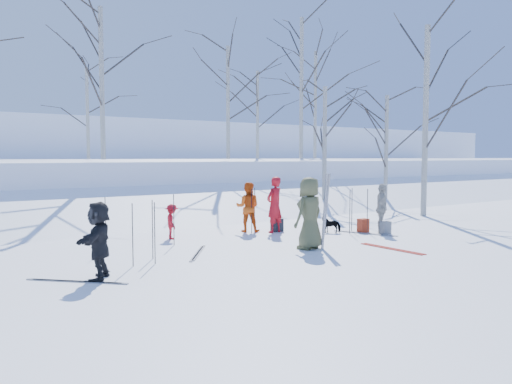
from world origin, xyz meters
TOP-DOWN VIEW (x-y plane):
  - ground at (0.00, 0.00)m, footprint 120.00×120.00m
  - snow_ramp at (0.00, 7.00)m, footprint 70.00×9.49m
  - snow_plateau at (0.00, 17.00)m, footprint 70.00×18.00m
  - far_hill at (0.00, 38.00)m, footprint 90.00×30.00m
  - skier_olive_center at (0.04, -0.82)m, footprint 0.98×0.74m
  - skier_red_north at (0.93, 1.87)m, footprint 0.71×0.56m
  - skier_redor_behind at (0.34, 2.45)m, footprint 0.94×0.92m
  - skier_red_seated at (-2.17, 2.51)m, footprint 0.53×0.72m
  - skier_cream_east at (3.57, -0.03)m, footprint 0.93×0.80m
  - skier_grey_west at (-5.24, -0.93)m, footprint 1.11×1.38m
  - dog at (2.35, 0.88)m, footprint 0.58×0.62m
  - upright_ski_left at (0.28, -1.11)m, footprint 0.08×0.16m
  - upright_ski_right at (0.35, -1.08)m, footprint 0.12×0.23m
  - ski_pair_a at (1.74, -2.00)m, footprint 0.29×1.91m
  - ski_pair_b at (-5.67, -0.94)m, footprint 2.10×2.10m
  - ski_pair_c at (-2.54, 0.23)m, footprint 2.00×2.09m
  - ski_pair_d at (3.05, 0.14)m, footprint 1.45×2.03m
  - ski_pole_a at (-3.68, 0.25)m, footprint 0.02×0.02m
  - ski_pole_b at (-2.54, 1.57)m, footprint 0.02×0.02m
  - ski_pole_c at (0.70, 2.61)m, footprint 0.02×0.02m
  - ski_pole_d at (3.27, 0.28)m, footprint 0.02×0.02m
  - ski_pole_e at (-4.33, -0.26)m, footprint 0.02×0.02m
  - ski_pole_f at (3.13, 0.79)m, footprint 0.02×0.02m
  - ski_pole_g at (0.31, 2.20)m, footprint 0.02×0.02m
  - ski_pole_h at (-4.30, 1.66)m, footprint 0.02×0.02m
  - ski_pole_i at (2.66, 0.40)m, footprint 0.02×0.02m
  - ski_pole_j at (-3.85, -0.29)m, footprint 0.02×0.02m
  - backpack_red at (3.21, 0.38)m, footprint 0.32×0.22m
  - backpack_grey at (3.50, -0.25)m, footprint 0.30×0.20m
  - backpack_dark at (1.12, 1.99)m, footprint 0.34×0.24m
  - birch_plateau_a at (10.04, 11.73)m, footprint 6.11×6.11m
  - birch_plateau_b at (4.76, 10.96)m, footprint 4.46×4.46m
  - birch_plateau_c at (-1.80, 9.78)m, footprint 4.82×4.82m
  - birch_plateau_d at (7.75, 12.75)m, footprint 4.00×4.00m
  - birch_plateau_g at (13.27, 14.26)m, footprint 5.38×5.38m
  - birch_plateau_h at (-0.44, 16.76)m, footprint 3.97×3.97m
  - birch_edge_b at (8.29, 2.05)m, footprint 5.73×5.73m
  - birch_edge_c at (9.89, 5.38)m, footprint 4.19×4.19m
  - birch_edge_e at (6.36, 5.66)m, footprint 4.29×4.29m

SIDE VIEW (x-z plane):
  - ground at x=0.00m, z-range 0.00..0.00m
  - ski_pair_a at x=1.74m, z-range 0.00..0.02m
  - ski_pair_b at x=-5.67m, z-range 0.00..0.02m
  - ski_pair_c at x=-2.54m, z-range 0.00..0.02m
  - ski_pair_d at x=3.05m, z-range 0.00..0.02m
  - snow_ramp at x=0.00m, z-range -1.91..2.21m
  - backpack_grey at x=3.50m, z-range 0.00..0.38m
  - backpack_dark at x=1.12m, z-range 0.00..0.40m
  - backpack_red at x=3.21m, z-range 0.00..0.42m
  - dog at x=2.35m, z-range 0.00..0.49m
  - skier_red_seated at x=-2.17m, z-range 0.00..0.99m
  - ski_pole_a at x=-3.68m, z-range 0.00..1.34m
  - ski_pole_b at x=-2.54m, z-range 0.00..1.34m
  - ski_pole_c at x=0.70m, z-range 0.00..1.34m
  - ski_pole_d at x=3.27m, z-range 0.00..1.34m
  - ski_pole_e at x=-4.33m, z-range 0.00..1.34m
  - ski_pole_f at x=3.13m, z-range 0.00..1.34m
  - ski_pole_g at x=0.31m, z-range 0.00..1.34m
  - ski_pole_h at x=-4.30m, z-range 0.00..1.34m
  - ski_pole_i at x=2.66m, z-range 0.00..1.34m
  - ski_pole_j at x=-3.85m, z-range 0.00..1.34m
  - skier_grey_west at x=-5.24m, z-range 0.00..1.47m
  - skier_cream_east at x=3.57m, z-range 0.00..1.50m
  - skier_redor_behind at x=0.34m, z-range 0.00..1.53m
  - skier_red_north at x=0.93m, z-range 0.00..1.71m
  - skier_olive_center at x=0.04m, z-range 0.00..1.80m
  - upright_ski_left at x=0.28m, z-range 0.00..1.90m
  - upright_ski_right at x=0.35m, z-range 0.00..1.90m
  - snow_plateau at x=0.00m, z-range -0.10..2.10m
  - far_hill at x=0.00m, z-range -1.00..5.00m
  - birch_edge_c at x=9.89m, z-range 0.00..5.12m
  - birch_edge_e at x=6.36m, z-range 0.00..5.27m
  - birch_edge_b at x=8.29m, z-range 0.00..7.32m
  - birch_plateau_h at x=-0.44m, z-range 2.20..7.01m
  - birch_plateau_d at x=7.75m, z-range 2.20..7.05m
  - birch_plateau_b at x=4.76m, z-range 2.20..7.71m
  - birch_plateau_c at x=-1.80m, z-range 2.20..8.23m
  - birch_plateau_g at x=13.27m, z-range 2.20..9.02m
  - birch_plateau_a at x=10.04m, z-range 2.20..10.07m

